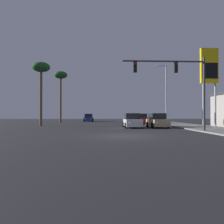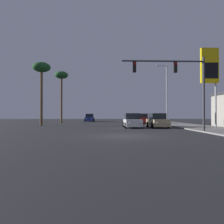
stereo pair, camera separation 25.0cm
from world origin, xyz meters
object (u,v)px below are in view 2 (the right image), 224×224
at_px(traffic_light_mast, 180,78).
at_px(palm_tree_near, 41,71).
at_px(car_black, 133,118).
at_px(street_lamp, 166,91).
at_px(gas_station_sign, 210,70).
at_px(car_blue, 90,118).
at_px(car_red, 142,119).
at_px(palm_tree_mid, 61,78).
at_px(car_white, 132,121).
at_px(car_tan, 157,121).

relative_size(traffic_light_mast, palm_tree_near, 0.85).
relative_size(car_black, street_lamp, 0.48).
xyz_separation_m(street_lamp, gas_station_sign, (2.64, -8.42, 1.50)).
bearing_deg(palm_tree_near, car_blue, 73.50).
distance_m(car_red, palm_tree_mid, 16.23).
bearing_deg(car_white, car_black, -97.52).
height_order(car_blue, palm_tree_near, palm_tree_near).
bearing_deg(car_tan, street_lamp, -114.25).
relative_size(street_lamp, palm_tree_near, 1.05).
bearing_deg(gas_station_sign, palm_tree_mid, 142.32).
xyz_separation_m(car_white, traffic_light_mast, (3.43, -6.48, 3.97)).
relative_size(traffic_light_mast, gas_station_sign, 0.81).
relative_size(traffic_light_mast, street_lamp, 0.81).
bearing_deg(palm_tree_mid, car_blue, 59.72).
bearing_deg(car_tan, gas_station_sign, 168.29).
relative_size(traffic_light_mast, palm_tree_mid, 0.78).
xyz_separation_m(car_blue, car_black, (9.42, -0.35, 0.00)).
bearing_deg(car_black, car_red, 92.67).
height_order(car_white, traffic_light_mast, traffic_light_mast).
bearing_deg(car_red, car_blue, -50.07).
xyz_separation_m(car_black, palm_tree_near, (-14.69, -17.46, 6.70)).
height_order(car_white, gas_station_sign, gas_station_sign).
xyz_separation_m(car_blue, traffic_light_mast, (9.90, -28.60, 3.97)).
distance_m(car_tan, car_black, 21.68).
bearing_deg(car_white, gas_station_sign, 173.90).
xyz_separation_m(car_blue, gas_station_sign, (15.22, -23.08, 5.86)).
distance_m(car_tan, palm_tree_near, 16.74).
bearing_deg(palm_tree_mid, street_lamp, -21.79).
bearing_deg(gas_station_sign, car_white, 173.72).
xyz_separation_m(street_lamp, palm_tree_mid, (-17.14, 6.85, 3.00)).
height_order(car_tan, palm_tree_near, palm_tree_near).
xyz_separation_m(traffic_light_mast, palm_tree_near, (-15.18, 10.79, 2.73)).
height_order(gas_station_sign, palm_tree_mid, palm_tree_mid).
distance_m(car_black, street_lamp, 15.29).
bearing_deg(car_red, palm_tree_mid, -13.93).
bearing_deg(car_blue, traffic_light_mast, 108.74).
height_order(car_white, palm_tree_near, palm_tree_near).
relative_size(street_lamp, palm_tree_mid, 0.96).
height_order(street_lamp, gas_station_sign, same).
relative_size(car_blue, car_red, 1.00).
height_order(traffic_light_mast, street_lamp, street_lamp).
height_order(car_black, gas_station_sign, gas_station_sign).
bearing_deg(car_red, gas_station_sign, 115.13).
relative_size(car_red, palm_tree_mid, 0.46).
xyz_separation_m(car_black, street_lamp, (3.16, -14.31, 4.36)).
distance_m(car_white, palm_tree_near, 14.20).
height_order(car_red, palm_tree_near, palm_tree_near).
distance_m(car_black, palm_tree_near, 23.78).
relative_size(car_black, palm_tree_near, 0.51).
bearing_deg(gas_station_sign, car_red, 115.60).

